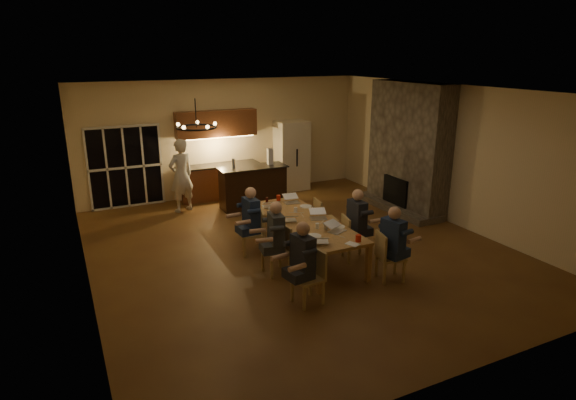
# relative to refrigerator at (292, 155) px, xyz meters

# --- Properties ---
(floor) EXTENTS (9.00, 9.00, 0.00)m
(floor) POSITION_rel_refrigerator_xyz_m (-1.90, -4.15, -1.00)
(floor) COLOR brown
(floor) RESTS_ON ground
(back_wall) EXTENTS (8.00, 0.04, 3.20)m
(back_wall) POSITION_rel_refrigerator_xyz_m (-1.90, 0.37, 0.60)
(back_wall) COLOR beige
(back_wall) RESTS_ON ground
(left_wall) EXTENTS (0.04, 9.00, 3.20)m
(left_wall) POSITION_rel_refrigerator_xyz_m (-5.92, -4.15, 0.60)
(left_wall) COLOR beige
(left_wall) RESTS_ON ground
(right_wall) EXTENTS (0.04, 9.00, 3.20)m
(right_wall) POSITION_rel_refrigerator_xyz_m (2.12, -4.15, 0.60)
(right_wall) COLOR beige
(right_wall) RESTS_ON ground
(ceiling) EXTENTS (8.00, 9.00, 0.04)m
(ceiling) POSITION_rel_refrigerator_xyz_m (-1.90, -4.15, 2.22)
(ceiling) COLOR white
(ceiling) RESTS_ON back_wall
(french_doors) EXTENTS (1.86, 0.08, 2.10)m
(french_doors) POSITION_rel_refrigerator_xyz_m (-4.60, 0.32, 0.05)
(french_doors) COLOR black
(french_doors) RESTS_ON ground
(fireplace) EXTENTS (0.58, 2.50, 3.20)m
(fireplace) POSITION_rel_refrigerator_xyz_m (1.80, -2.95, 0.60)
(fireplace) COLOR #665D50
(fireplace) RESTS_ON ground
(kitchenette) EXTENTS (2.24, 0.68, 2.40)m
(kitchenette) POSITION_rel_refrigerator_xyz_m (-2.20, 0.05, 0.20)
(kitchenette) COLOR brown
(kitchenette) RESTS_ON ground
(refrigerator) EXTENTS (0.90, 0.68, 2.00)m
(refrigerator) POSITION_rel_refrigerator_xyz_m (0.00, 0.00, 0.00)
(refrigerator) COLOR beige
(refrigerator) RESTS_ON ground
(dining_table) EXTENTS (1.10, 3.08, 0.75)m
(dining_table) POSITION_rel_refrigerator_xyz_m (-1.95, -4.52, -0.62)
(dining_table) COLOR tan
(dining_table) RESTS_ON ground
(bar_island) EXTENTS (1.77, 0.71, 1.08)m
(bar_island) POSITION_rel_refrigerator_xyz_m (-1.68, -1.14, -0.46)
(bar_island) COLOR black
(bar_island) RESTS_ON ground
(chair_left_near) EXTENTS (0.48, 0.48, 0.89)m
(chair_left_near) POSITION_rel_refrigerator_xyz_m (-2.77, -6.20, -0.55)
(chair_left_near) COLOR tan
(chair_left_near) RESTS_ON ground
(chair_left_mid) EXTENTS (0.46, 0.46, 0.89)m
(chair_left_mid) POSITION_rel_refrigerator_xyz_m (-2.77, -4.97, -0.55)
(chair_left_mid) COLOR tan
(chair_left_mid) RESTS_ON ground
(chair_left_far) EXTENTS (0.55, 0.55, 0.89)m
(chair_left_far) POSITION_rel_refrigerator_xyz_m (-2.83, -3.98, -0.55)
(chair_left_far) COLOR tan
(chair_left_far) RESTS_ON ground
(chair_right_near) EXTENTS (0.53, 0.53, 0.89)m
(chair_right_near) POSITION_rel_refrigerator_xyz_m (-1.06, -6.10, -0.55)
(chair_right_near) COLOR tan
(chair_right_near) RESTS_ON ground
(chair_right_mid) EXTENTS (0.53, 0.53, 0.89)m
(chair_right_mid) POSITION_rel_refrigerator_xyz_m (-1.14, -5.09, -0.55)
(chair_right_mid) COLOR tan
(chair_right_mid) RESTS_ON ground
(chair_right_far) EXTENTS (0.50, 0.50, 0.89)m
(chair_right_far) POSITION_rel_refrigerator_xyz_m (-1.09, -3.90, -0.55)
(chair_right_far) COLOR tan
(chair_right_far) RESTS_ON ground
(person_left_near) EXTENTS (0.68, 0.68, 1.38)m
(person_left_near) POSITION_rel_refrigerator_xyz_m (-2.84, -6.14, -0.31)
(person_left_near) COLOR #262931
(person_left_near) RESTS_ON ground
(person_right_near) EXTENTS (0.71, 0.71, 1.38)m
(person_right_near) POSITION_rel_refrigerator_xyz_m (-1.08, -6.15, -0.31)
(person_right_near) COLOR navy
(person_right_near) RESTS_ON ground
(person_left_mid) EXTENTS (0.69, 0.69, 1.38)m
(person_left_mid) POSITION_rel_refrigerator_xyz_m (-2.78, -5.00, -0.31)
(person_left_mid) COLOR #343B3E
(person_left_mid) RESTS_ON ground
(person_right_mid) EXTENTS (0.61, 0.61, 1.38)m
(person_right_mid) POSITION_rel_refrigerator_xyz_m (-1.04, -4.97, -0.31)
(person_right_mid) COLOR #262931
(person_right_mid) RESTS_ON ground
(person_left_far) EXTENTS (0.63, 0.63, 1.38)m
(person_left_far) POSITION_rel_refrigerator_xyz_m (-2.84, -3.94, -0.31)
(person_left_far) COLOR navy
(person_left_far) RESTS_ON ground
(standing_person) EXTENTS (0.78, 0.65, 1.85)m
(standing_person) POSITION_rel_refrigerator_xyz_m (-3.41, -0.65, -0.07)
(standing_person) COLOR silver
(standing_person) RESTS_ON ground
(chandelier) EXTENTS (0.64, 0.64, 0.03)m
(chandelier) POSITION_rel_refrigerator_xyz_m (-4.08, -4.87, 1.75)
(chandelier) COLOR black
(chandelier) RESTS_ON ceiling
(laptop_a) EXTENTS (0.41, 0.39, 0.23)m
(laptop_a) POSITION_rel_refrigerator_xyz_m (-2.25, -5.63, -0.14)
(laptop_a) COLOR silver
(laptop_a) RESTS_ON dining_table
(laptop_b) EXTENTS (0.40, 0.38, 0.23)m
(laptop_b) POSITION_rel_refrigerator_xyz_m (-1.70, -5.32, -0.14)
(laptop_b) COLOR silver
(laptop_b) RESTS_ON dining_table
(laptop_c) EXTENTS (0.39, 0.36, 0.23)m
(laptop_c) POSITION_rel_refrigerator_xyz_m (-2.25, -4.40, -0.14)
(laptop_c) COLOR silver
(laptop_c) RESTS_ON dining_table
(laptop_d) EXTENTS (0.39, 0.37, 0.23)m
(laptop_d) POSITION_rel_refrigerator_xyz_m (-1.66, -4.55, -0.14)
(laptop_d) COLOR silver
(laptop_d) RESTS_ON dining_table
(laptop_e) EXTENTS (0.36, 0.33, 0.23)m
(laptop_e) POSITION_rel_refrigerator_xyz_m (-2.20, -3.43, -0.14)
(laptop_e) COLOR silver
(laptop_e) RESTS_ON dining_table
(laptop_f) EXTENTS (0.35, 0.32, 0.23)m
(laptop_f) POSITION_rel_refrigerator_xyz_m (-1.67, -3.40, -0.14)
(laptop_f) COLOR silver
(laptop_f) RESTS_ON dining_table
(mug_front) EXTENTS (0.07, 0.07, 0.10)m
(mug_front) POSITION_rel_refrigerator_xyz_m (-1.95, -5.02, -0.20)
(mug_front) COLOR white
(mug_front) RESTS_ON dining_table
(mug_mid) EXTENTS (0.08, 0.08, 0.10)m
(mug_mid) POSITION_rel_refrigerator_xyz_m (-1.88, -4.00, -0.20)
(mug_mid) COLOR white
(mug_mid) RESTS_ON dining_table
(mug_back) EXTENTS (0.08, 0.08, 0.10)m
(mug_back) POSITION_rel_refrigerator_xyz_m (-2.36, -3.79, -0.20)
(mug_back) COLOR white
(mug_back) RESTS_ON dining_table
(redcup_near) EXTENTS (0.10, 0.10, 0.12)m
(redcup_near) POSITION_rel_refrigerator_xyz_m (-1.62, -5.89, -0.19)
(redcup_near) COLOR red
(redcup_near) RESTS_ON dining_table
(redcup_mid) EXTENTS (0.09, 0.09, 0.12)m
(redcup_mid) POSITION_rel_refrigerator_xyz_m (-2.40, -4.18, -0.19)
(redcup_mid) COLOR red
(redcup_mid) RESTS_ON dining_table
(redcup_far) EXTENTS (0.09, 0.09, 0.12)m
(redcup_far) POSITION_rel_refrigerator_xyz_m (-1.86, -3.11, -0.19)
(redcup_far) COLOR red
(redcup_far) RESTS_ON dining_table
(can_silver) EXTENTS (0.07, 0.07, 0.12)m
(can_silver) POSITION_rel_refrigerator_xyz_m (-1.84, -5.16, -0.19)
(can_silver) COLOR #B2B2B7
(can_silver) RESTS_ON dining_table
(can_cola) EXTENTS (0.06, 0.06, 0.12)m
(can_cola) POSITION_rel_refrigerator_xyz_m (-2.16, -3.15, -0.19)
(can_cola) COLOR #3F0F0C
(can_cola) RESTS_ON dining_table
(can_right) EXTENTS (0.06, 0.06, 0.12)m
(can_right) POSITION_rel_refrigerator_xyz_m (-1.56, -4.14, -0.19)
(can_right) COLOR #B2B2B7
(can_right) RESTS_ON dining_table
(plate_near) EXTENTS (0.27, 0.27, 0.02)m
(plate_near) POSITION_rel_refrigerator_xyz_m (-1.57, -5.14, -0.24)
(plate_near) COLOR white
(plate_near) RESTS_ON dining_table
(plate_left) EXTENTS (0.26, 0.26, 0.02)m
(plate_left) POSITION_rel_refrigerator_xyz_m (-2.20, -5.35, -0.24)
(plate_left) COLOR white
(plate_left) RESTS_ON dining_table
(plate_far) EXTENTS (0.26, 0.26, 0.02)m
(plate_far) POSITION_rel_refrigerator_xyz_m (-1.53, -3.77, -0.24)
(plate_far) COLOR white
(plate_far) RESTS_ON dining_table
(notepad) EXTENTS (0.23, 0.26, 0.01)m
(notepad) POSITION_rel_refrigerator_xyz_m (-1.79, -5.96, -0.24)
(notepad) COLOR white
(notepad) RESTS_ON dining_table
(bar_bottle) EXTENTS (0.07, 0.07, 0.24)m
(bar_bottle) POSITION_rel_refrigerator_xyz_m (-2.16, -1.06, 0.20)
(bar_bottle) COLOR #99999E
(bar_bottle) RESTS_ON bar_island
(bar_blender) EXTENTS (0.14, 0.14, 0.42)m
(bar_blender) POSITION_rel_refrigerator_xyz_m (-1.17, -1.10, 0.29)
(bar_blender) COLOR silver
(bar_blender) RESTS_ON bar_island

